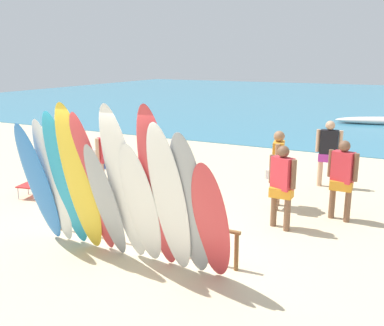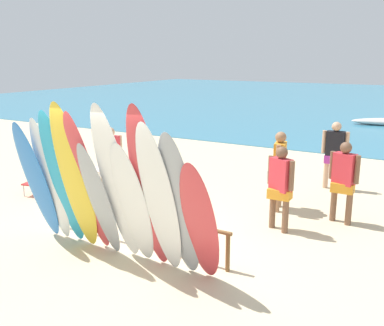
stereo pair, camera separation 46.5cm
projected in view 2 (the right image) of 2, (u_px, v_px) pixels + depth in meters
name	position (u px, v px, depth m)	size (l,w,h in m)	color
ground	(327.00, 132.00, 19.49)	(60.00, 60.00, 0.00)	beige
ocean_water	(378.00, 101.00, 32.34)	(60.00, 40.00, 0.02)	teal
surfboard_rack	(134.00, 218.00, 7.60)	(3.71, 0.07, 0.66)	brown
surfboard_blue_0	(37.00, 182.00, 7.70)	(0.50, 0.08, 2.33)	#337AD1
surfboard_white_1	(50.00, 181.00, 7.64)	(0.47, 0.06, 2.36)	white
surfboard_teal_2	(62.00, 180.00, 7.43)	(0.52, 0.07, 2.54)	#289EC6
surfboard_yellow_3	(75.00, 179.00, 7.21)	(0.57, 0.08, 2.69)	yellow
surfboard_red_4	(88.00, 184.00, 7.13)	(0.46, 0.07, 2.58)	#D13D42
surfboard_grey_5	(99.00, 201.00, 7.03)	(0.48, 0.06, 2.11)	#999EA3
surfboard_white_6	(116.00, 186.00, 6.76)	(0.53, 0.06, 2.76)	white
surfboard_white_7	(133.00, 205.00, 6.75)	(0.56, 0.08, 2.17)	white
surfboard_red_8	(149.00, 190.00, 6.49)	(0.52, 0.07, 2.76)	#D13D42
surfboard_white_9	(159.00, 201.00, 6.39)	(0.57, 0.07, 2.52)	white
surfboard_grey_10	(180.00, 207.00, 6.30)	(0.55, 0.07, 2.39)	#999EA3
surfboard_red_11	(200.00, 223.00, 6.22)	(0.55, 0.08, 2.00)	#D13D42
beachgoer_by_water	(335.00, 151.00, 10.90)	(0.64, 0.27, 1.70)	tan
beachgoer_near_rack	(279.00, 165.00, 9.40)	(0.45, 0.64, 1.72)	#9E704C
beachgoer_strolling	(280.00, 183.00, 8.26)	(0.58, 0.36, 1.64)	brown
beachgoer_photographing	(344.00, 177.00, 8.63)	(0.61, 0.32, 1.65)	brown
beachgoer_midbeach	(111.00, 155.00, 10.69)	(0.42, 0.57, 1.60)	tan
beach_chair_red	(40.00, 176.00, 10.67)	(0.63, 0.77, 0.82)	#B7B7BC
beach_chair_blue	(80.00, 184.00, 9.96)	(0.63, 0.74, 0.83)	#B7B7BC
beach_chair_striped	(102.00, 163.00, 11.93)	(0.52, 0.69, 0.83)	#B7B7BC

